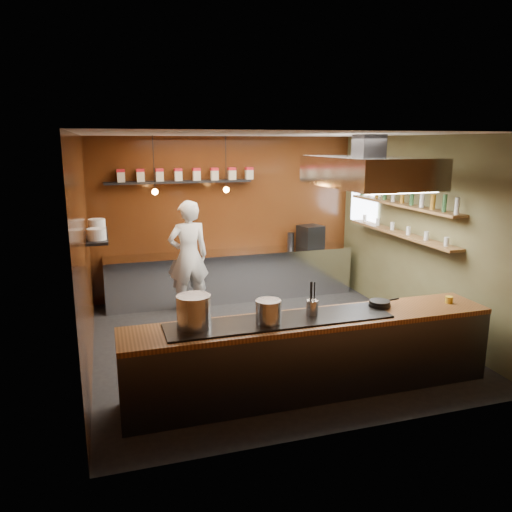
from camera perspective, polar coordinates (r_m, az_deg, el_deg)
name	(u,v)px	position (r m, az deg, el deg)	size (l,w,h in m)	color
floor	(268,341)	(7.55, 1.41, -9.66)	(5.00, 5.00, 0.00)	black
back_wall	(227,217)	(9.48, -3.35, 4.42)	(5.00, 5.00, 0.00)	#3A140A
left_wall	(84,254)	(6.76, -19.04, 0.25)	(5.00, 5.00, 0.00)	#3A140A
right_wall	(420,233)	(8.24, 18.20, 2.50)	(5.00, 5.00, 0.00)	#4D4A2C
ceiling	(270,134)	(6.97, 1.55, 13.74)	(5.00, 5.00, 0.00)	silver
window_pane	(364,197)	(9.59, 12.28, 6.65)	(1.00, 1.00, 0.00)	white
prep_counter	(232,275)	(9.38, -2.78, -2.22)	(4.60, 0.65, 0.90)	silver
pass_counter	(311,354)	(6.00, 6.35, -11.12)	(4.40, 0.72, 0.94)	#38383D
tin_shelf	(179,182)	(9.09, -8.77, 8.36)	(2.60, 0.26, 0.04)	black
plate_shelf	(97,236)	(7.73, -17.70, 2.25)	(0.30, 1.40, 0.04)	black
bottle_shelf_upper	(402,205)	(8.34, 16.32, 5.66)	(0.26, 2.80, 0.04)	brown
bottle_shelf_lower	(400,234)	(8.41, 16.12, 2.48)	(0.26, 2.80, 0.04)	brown
extractor_hood	(368,171)	(7.15, 12.64, 9.45)	(1.20, 2.00, 0.72)	#38383D
pendant_left	(155,189)	(8.38, -11.49, 7.55)	(0.10, 0.10, 0.95)	black
pendant_right	(226,187)	(8.58, -3.43, 7.90)	(0.10, 0.10, 0.95)	black
storage_tins	(187,174)	(9.11, -7.85, 9.23)	(2.43, 0.13, 0.22)	beige
plate_stacks	(97,229)	(7.71, -17.75, 2.98)	(0.26, 1.16, 0.16)	white
bottles	(402,196)	(8.32, 16.38, 6.61)	(0.06, 2.66, 0.24)	silver
wine_glasses	(400,228)	(8.39, 16.15, 3.05)	(0.07, 2.37, 0.13)	silver
stockpot_large	(194,312)	(5.43, -7.11, -6.32)	(0.37, 0.37, 0.36)	silver
stockpot_small	(268,312)	(5.53, 1.43, -6.39)	(0.28, 0.28, 0.27)	#BABCC1
utensil_crock	(312,308)	(5.82, 6.43, -5.90)	(0.14, 0.14, 0.18)	silver
frying_pan	(380,303)	(6.31, 13.98, -5.27)	(0.44, 0.27, 0.07)	black
butter_jar	(449,300)	(6.74, 21.19, -4.69)	(0.09, 0.09, 0.09)	gold
espresso_machine	(311,236)	(9.75, 6.25, 2.27)	(0.42, 0.40, 0.42)	black
chef	(189,256)	(8.69, -7.72, -0.03)	(0.71, 0.46, 1.94)	white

